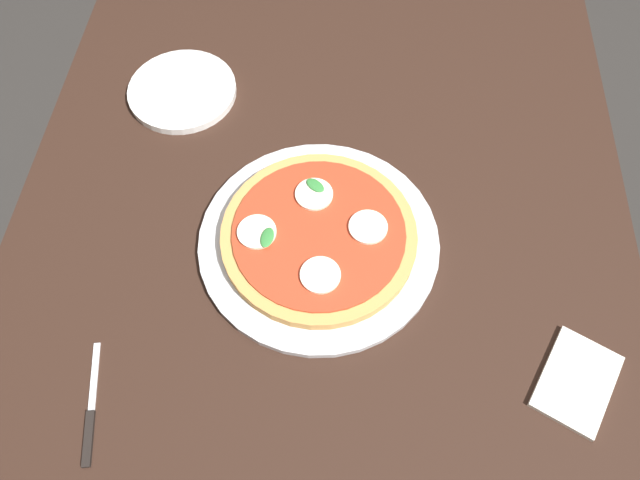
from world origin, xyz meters
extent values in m
plane|color=#2D2B28|center=(0.00, 0.00, 0.00)|extent=(6.00, 6.00, 0.00)
cube|color=black|center=(0.00, 0.00, 0.73)|extent=(1.45, 0.98, 0.04)
cube|color=black|center=(0.64, -0.41, 0.36)|extent=(0.07, 0.07, 0.71)
cube|color=black|center=(0.64, 0.41, 0.36)|extent=(0.07, 0.07, 0.71)
cylinder|color=silver|center=(-0.06, 0.00, 0.76)|extent=(0.37, 0.37, 0.01)
cylinder|color=tan|center=(-0.06, 0.00, 0.77)|extent=(0.30, 0.30, 0.02)
cylinder|color=#B7381E|center=(-0.06, 0.00, 0.78)|extent=(0.26, 0.26, 0.00)
cylinder|color=#F4EACC|center=(0.01, 0.01, 0.79)|extent=(0.06, 0.06, 0.00)
cylinder|color=#F4EACC|center=(-0.07, 0.09, 0.79)|extent=(0.06, 0.06, 0.00)
cylinder|color=#F4EACC|center=(-0.13, -0.01, 0.79)|extent=(0.06, 0.06, 0.00)
cylinder|color=#F4EACC|center=(-0.05, -0.07, 0.79)|extent=(0.06, 0.06, 0.00)
ellipsoid|color=#337F38|center=(-0.08, 0.08, 0.79)|extent=(0.04, 0.02, 0.00)
ellipsoid|color=#337F38|center=(0.02, 0.01, 0.79)|extent=(0.04, 0.04, 0.00)
cylinder|color=white|center=(0.23, 0.27, 0.76)|extent=(0.19, 0.19, 0.01)
cube|color=white|center=(-0.25, -0.37, 0.75)|extent=(0.16, 0.14, 0.01)
cube|color=black|center=(-0.37, 0.28, 0.75)|extent=(0.07, 0.02, 0.01)
cube|color=silver|center=(-0.29, 0.29, 0.75)|extent=(0.10, 0.03, 0.00)
camera|label=1|loc=(-0.51, -0.04, 1.55)|focal=33.33mm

